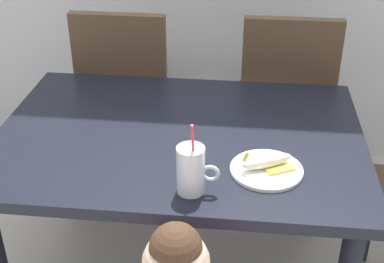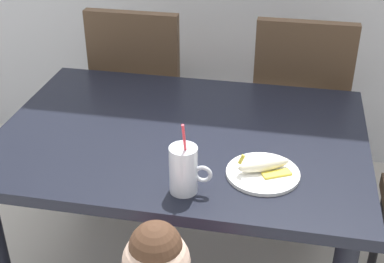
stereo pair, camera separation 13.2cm
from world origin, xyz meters
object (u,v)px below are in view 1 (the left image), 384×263
(dining_chair_right, at_px, (285,97))
(snack_plate, at_px, (266,170))
(peeled_banana, at_px, (268,161))
(dining_table, at_px, (180,155))
(dining_chair_left, at_px, (128,91))
(milk_cup, at_px, (191,172))

(dining_chair_right, height_order, snack_plate, dining_chair_right)
(peeled_banana, bearing_deg, snack_plate, -101.94)
(dining_table, height_order, peeled_banana, peeled_banana)
(dining_table, height_order, snack_plate, snack_plate)
(dining_chair_left, xyz_separation_m, snack_plate, (0.64, -0.87, 0.17))
(dining_chair_left, distance_m, milk_cup, 1.11)
(snack_plate, bearing_deg, dining_table, 144.92)
(snack_plate, height_order, peeled_banana, peeled_banana)
(dining_chair_left, relative_size, dining_chair_right, 1.00)
(dining_table, bearing_deg, dining_chair_right, 58.49)
(dining_table, bearing_deg, milk_cup, -76.66)
(dining_chair_right, height_order, milk_cup, dining_chair_right)
(milk_cup, height_order, peeled_banana, milk_cup)
(snack_plate, bearing_deg, peeled_banana, 78.06)
(milk_cup, relative_size, peeled_banana, 1.41)
(dining_chair_right, bearing_deg, snack_plate, 83.08)
(dining_chair_left, height_order, dining_chair_right, same)
(snack_plate, xyz_separation_m, peeled_banana, (0.00, 0.01, 0.03))
(dining_chair_right, xyz_separation_m, snack_plate, (-0.11, -0.89, 0.17))
(dining_chair_left, height_order, snack_plate, dining_chair_left)
(snack_plate, distance_m, peeled_banana, 0.03)
(dining_table, relative_size, peeled_banana, 7.39)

